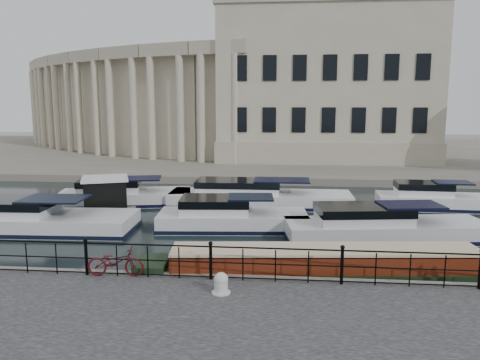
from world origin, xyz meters
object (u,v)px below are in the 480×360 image
mooring_bollard (221,283)px  harbour_hut (106,199)px  narrowboat (325,272)px  bicycle (116,262)px

mooring_bollard → harbour_hut: size_ratio=0.16×
narrowboat → harbour_hut: (-10.85, 8.35, 0.59)m
mooring_bollard → narrowboat: (3.16, 2.55, -0.47)m
mooring_bollard → harbour_hut: bearing=125.2°
bicycle → harbour_hut: harbour_hut is taller
harbour_hut → bicycle: bearing=-88.0°
harbour_hut → mooring_bollard: bearing=-75.8°
mooring_bollard → narrowboat: 4.09m
bicycle → narrowboat: (6.66, 1.53, -0.66)m
narrowboat → mooring_bollard: bearing=-146.8°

